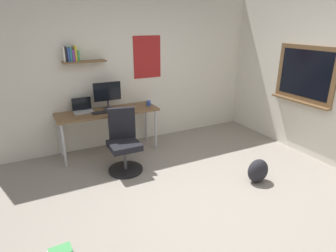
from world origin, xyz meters
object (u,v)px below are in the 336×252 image
object	(u,v)px
office_chair	(124,145)
monitor_primary	(107,94)
backpack	(258,171)
laptop	(83,109)
desk	(108,115)
coffee_mug	(149,103)
keyboard	(104,112)
computer_mouse	(120,109)

from	to	relation	value
office_chair	monitor_primary	bearing A→B (deg)	88.79
backpack	laptop	bearing A→B (deg)	133.61
desk	backpack	xyz separation A→B (m)	(1.59, -1.92, -0.50)
desk	backpack	size ratio (longest dim) A/B	4.87
laptop	office_chair	bearing A→B (deg)	-64.87
laptop	coffee_mug	world-z (taller)	laptop
keyboard	backpack	world-z (taller)	keyboard
keyboard	computer_mouse	bearing A→B (deg)	0.00
desk	keyboard	world-z (taller)	keyboard
laptop	computer_mouse	size ratio (longest dim) A/B	2.98
monitor_primary	computer_mouse	distance (m)	0.34
desk	backpack	world-z (taller)	desk
desk	coffee_mug	xyz separation A→B (m)	(0.74, -0.02, 0.12)
monitor_primary	backpack	bearing A→B (deg)	-52.50
monitor_primary	keyboard	size ratio (longest dim) A/B	1.25
computer_mouse	monitor_primary	bearing A→B (deg)	133.94
desk	computer_mouse	world-z (taller)	computer_mouse
computer_mouse	coffee_mug	distance (m)	0.55
computer_mouse	coffee_mug	bearing A→B (deg)	5.27
office_chair	computer_mouse	distance (m)	0.76
monitor_primary	keyboard	xyz separation A→B (m)	(-0.13, -0.16, -0.26)
computer_mouse	backpack	world-z (taller)	computer_mouse
laptop	monitor_primary	distance (m)	0.47
monitor_primary	coffee_mug	xyz separation A→B (m)	(0.70, -0.11, -0.22)
keyboard	coffee_mug	xyz separation A→B (m)	(0.82, 0.05, 0.04)
laptop	monitor_primary	xyz separation A→B (m)	(0.42, -0.05, 0.22)
coffee_mug	backpack	bearing A→B (deg)	-65.97
backpack	desk	bearing A→B (deg)	129.52
desk	backpack	bearing A→B (deg)	-50.48
monitor_primary	backpack	distance (m)	2.67
laptop	backpack	world-z (taller)	laptop
monitor_primary	backpack	world-z (taller)	monitor_primary
monitor_primary	backpack	xyz separation A→B (m)	(1.55, -2.01, -0.84)
monitor_primary	coffee_mug	size ratio (longest dim) A/B	5.04
office_chair	backpack	world-z (taller)	office_chair
backpack	coffee_mug	bearing A→B (deg)	114.03
laptop	coffee_mug	bearing A→B (deg)	-8.07
monitor_primary	computer_mouse	xyz separation A→B (m)	(0.15, -0.16, -0.25)
backpack	keyboard	bearing A→B (deg)	132.03
desk	coffee_mug	distance (m)	0.75
laptop	keyboard	distance (m)	0.36
monitor_primary	desk	bearing A→B (deg)	-115.03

